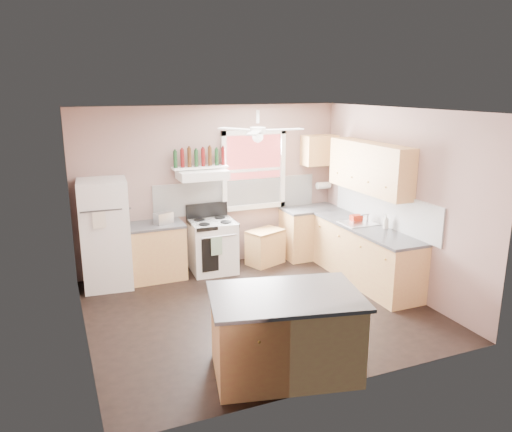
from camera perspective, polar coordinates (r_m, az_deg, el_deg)
name	(u,v)px	position (r m, az deg, el deg)	size (l,w,h in m)	color
floor	(258,309)	(7.03, 0.19, -10.57)	(4.50, 4.50, 0.00)	black
ceiling	(258,110)	(6.37, 0.21, 12.00)	(4.50, 4.50, 0.00)	white
wall_back	(211,187)	(8.43, -5.14, 3.32)	(4.50, 0.05, 2.70)	#886A61
wall_right	(399,200)	(7.72, 15.98, 1.76)	(0.05, 4.00, 2.70)	#886A61
wall_left	(75,234)	(6.09, -19.95, -1.91)	(0.05, 4.00, 2.70)	#886A61
backsplash_back	(237,195)	(8.57, -2.17, 2.36)	(2.90, 0.03, 0.55)	white
backsplash_right	(383,207)	(7.96, 14.34, 0.96)	(0.03, 2.60, 0.55)	white
window_view	(253,170)	(8.59, -0.30, 5.30)	(1.00, 0.02, 1.20)	maroon
window_frame	(254,170)	(8.57, -0.23, 5.27)	(1.16, 0.07, 1.36)	white
refrigerator	(105,234)	(7.86, -16.84, -1.98)	(0.70, 0.68, 1.66)	white
base_cabinet_left	(155,252)	(8.11, -11.47, -4.10)	(0.90, 0.60, 0.86)	tan
counter_left	(154,225)	(7.98, -11.63, -1.04)	(0.92, 0.62, 0.04)	#404042
toaster	(163,218)	(7.94, -10.54, -0.24)	(0.28, 0.16, 0.18)	silver
stove	(213,246)	(8.27, -4.93, -3.49)	(0.71, 0.64, 0.86)	white
range_hood	(202,175)	(8.05, -6.16, 4.73)	(0.78, 0.50, 0.14)	white
bottle_shelf	(200,167)	(8.15, -6.42, 5.55)	(0.90, 0.26, 0.03)	white
cart	(265,247)	(8.63, 1.06, -3.56)	(0.60, 0.40, 0.60)	tan
base_cabinet_corner	(311,233)	(9.03, 6.27, -1.95)	(1.00, 0.60, 0.86)	tan
base_cabinet_right	(365,255)	(8.00, 12.36, -4.40)	(0.60, 2.20, 0.86)	tan
counter_corner	(311,209)	(8.91, 6.35, 0.82)	(1.02, 0.62, 0.04)	#404042
counter_right	(366,228)	(7.86, 12.48, -1.31)	(0.62, 2.22, 0.04)	#404042
sink	(359,224)	(8.02, 11.67, -0.85)	(0.55, 0.45, 0.03)	silver
faucet	(368,218)	(8.09, 12.64, -0.22)	(0.03, 0.03, 0.14)	silver
upper_cabinet_right	(370,167)	(7.91, 12.85, 5.45)	(0.33, 1.80, 0.76)	tan
upper_cabinet_corner	(319,150)	(8.94, 7.27, 7.48)	(0.60, 0.33, 0.52)	tan
paper_towel	(323,185)	(9.12, 7.70, 3.48)	(0.12, 0.12, 0.26)	white
island	(285,335)	(5.45, 3.33, -13.46)	(1.48, 0.94, 0.86)	tan
island_top	(286,296)	(5.25, 3.40, -9.12)	(1.57, 1.03, 0.04)	#404042
ceiling_fan_hub	(258,130)	(6.38, 0.21, 9.75)	(0.20, 0.20, 0.08)	white
soap_bottle	(386,222)	(7.76, 14.63, -0.63)	(0.09, 0.09, 0.23)	silver
red_caddy	(356,218)	(8.13, 11.38, -0.22)	(0.18, 0.12, 0.10)	#A3220E
wine_bottles	(200,158)	(8.13, -6.44, 6.66)	(0.86, 0.06, 0.31)	#143819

